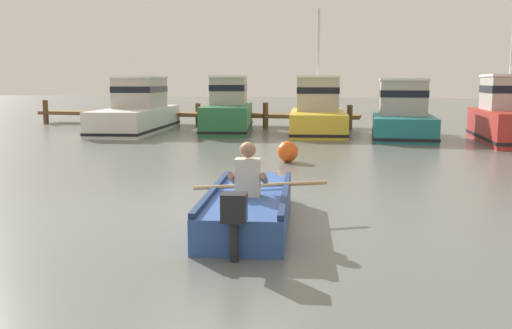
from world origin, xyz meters
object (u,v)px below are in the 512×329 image
at_px(moored_boat_yellow, 317,112).
at_px(mooring_buoy, 288,152).
at_px(rowboat_with_person, 249,206).
at_px(moored_boat_red, 508,117).
at_px(moored_boat_white, 138,111).
at_px(moored_boat_green, 228,110).
at_px(moored_boat_teal, 403,116).

height_order(moored_boat_yellow, mooring_buoy, moored_boat_yellow).
xyz_separation_m(rowboat_with_person, moored_boat_red, (5.58, 12.21, 0.58)).
bearing_deg(moored_boat_yellow, moored_boat_red, -16.78).
bearing_deg(moored_boat_white, rowboat_with_person, -58.61).
distance_m(rowboat_with_person, moored_boat_red, 13.44).
relative_size(rowboat_with_person, moored_boat_white, 0.56).
xyz_separation_m(moored_boat_green, moored_boat_red, (10.09, -1.85, 0.01)).
bearing_deg(mooring_buoy, moored_boat_green, 116.20).
bearing_deg(rowboat_with_person, moored_boat_white, 121.39).
xyz_separation_m(moored_boat_yellow, mooring_buoy, (0.35, -8.09, -0.55)).
height_order(moored_boat_white, moored_boat_yellow, moored_boat_yellow).
bearing_deg(mooring_buoy, moored_boat_yellow, 92.51).
xyz_separation_m(moored_boat_green, moored_boat_yellow, (3.57, 0.11, -0.02)).
bearing_deg(mooring_buoy, rowboat_with_person, -84.47).
bearing_deg(moored_boat_red, moored_boat_green, 169.59).
relative_size(moored_boat_green, mooring_buoy, 11.18).
bearing_deg(moored_boat_teal, moored_boat_white, 179.50).
bearing_deg(moored_boat_green, mooring_buoy, -63.80).
relative_size(moored_boat_green, moored_boat_teal, 1.27).
relative_size(moored_boat_teal, mooring_buoy, 8.81).
bearing_deg(mooring_buoy, moored_boat_white, 136.39).
distance_m(moored_boat_white, mooring_buoy, 10.31).
xyz_separation_m(moored_boat_yellow, moored_boat_teal, (3.20, -1.08, -0.04)).
relative_size(moored_boat_red, mooring_buoy, 9.22).
bearing_deg(moored_boat_yellow, mooring_buoy, -87.49).
distance_m(moored_boat_white, moored_boat_green, 3.63).
xyz_separation_m(moored_boat_white, moored_boat_red, (13.62, -0.97, 0.03)).
bearing_deg(moored_boat_teal, mooring_buoy, -112.11).
distance_m(moored_boat_white, moored_boat_teal, 10.30).
distance_m(rowboat_with_person, moored_boat_yellow, 14.22).
bearing_deg(moored_boat_green, moored_boat_red, -10.41).
distance_m(moored_boat_yellow, moored_boat_teal, 3.38).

